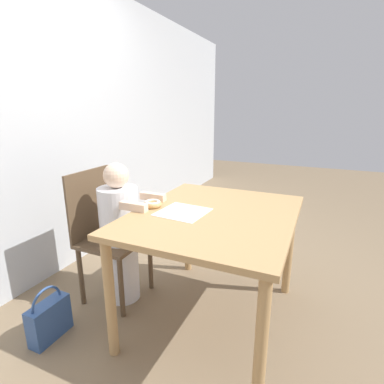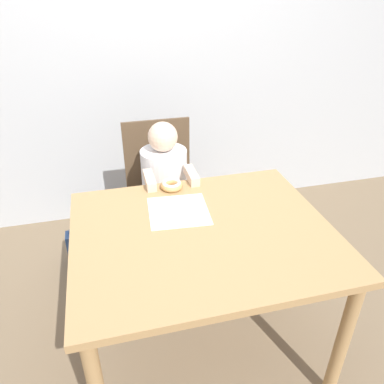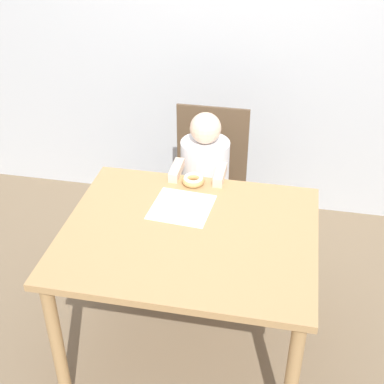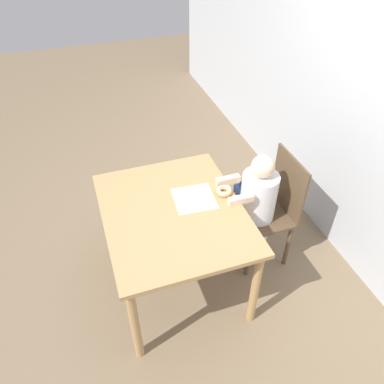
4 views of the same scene
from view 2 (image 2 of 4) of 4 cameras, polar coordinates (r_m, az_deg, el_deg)
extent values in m
plane|color=#7A664C|center=(2.24, 1.38, -22.06)|extent=(12.00, 12.00, 0.00)
cube|color=silver|center=(2.87, -6.67, 19.62)|extent=(8.00, 0.05, 2.50)
cube|color=tan|center=(1.70, 1.69, -6.32)|extent=(1.17, 0.96, 0.03)
cylinder|color=tan|center=(1.89, 21.92, -20.50)|extent=(0.06, 0.06, 0.74)
cylinder|color=tan|center=(2.24, -14.78, -9.79)|extent=(0.06, 0.06, 0.74)
cylinder|color=tan|center=(2.41, 10.93, -5.96)|extent=(0.06, 0.06, 0.74)
cube|color=brown|center=(2.47, -4.25, -1.86)|extent=(0.44, 0.42, 0.03)
cube|color=brown|center=(2.52, -5.32, 5.55)|extent=(0.44, 0.02, 0.50)
cylinder|color=brown|center=(2.44, -7.63, -9.32)|extent=(0.04, 0.04, 0.45)
cylinder|color=brown|center=(2.49, 0.98, -8.05)|extent=(0.04, 0.04, 0.45)
cylinder|color=brown|center=(2.73, -8.63, -4.66)|extent=(0.04, 0.04, 0.45)
cylinder|color=brown|center=(2.77, -0.94, -3.62)|extent=(0.04, 0.04, 0.45)
cylinder|color=white|center=(2.55, -3.84, -6.76)|extent=(0.24, 0.24, 0.48)
cylinder|color=white|center=(2.32, -4.21, 1.85)|extent=(0.28, 0.28, 0.39)
sphere|color=beige|center=(2.19, -4.48, 8.39)|extent=(0.17, 0.17, 0.17)
cube|color=beige|center=(2.05, -6.48, 1.80)|extent=(0.05, 0.19, 0.05)
cube|color=beige|center=(2.09, -0.07, 2.57)|extent=(0.05, 0.19, 0.05)
torus|color=tan|center=(2.01, -3.12, 1.01)|extent=(0.12, 0.12, 0.04)
torus|color=white|center=(2.00, -3.13, 1.35)|extent=(0.10, 0.10, 0.02)
cube|color=white|center=(1.82, -2.08, -2.88)|extent=(0.31, 0.31, 0.00)
cube|color=#2D4C84|center=(2.74, -15.60, -8.02)|extent=(0.27, 0.10, 0.25)
torus|color=#2D4C84|center=(2.67, -15.96, -5.92)|extent=(0.21, 0.02, 0.21)
camera|label=1|loc=(1.51, -69.85, -4.40)|focal=28.00mm
camera|label=3|loc=(1.10, 122.89, 11.63)|focal=50.00mm
camera|label=4|loc=(2.50, 68.55, 32.77)|focal=35.00mm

